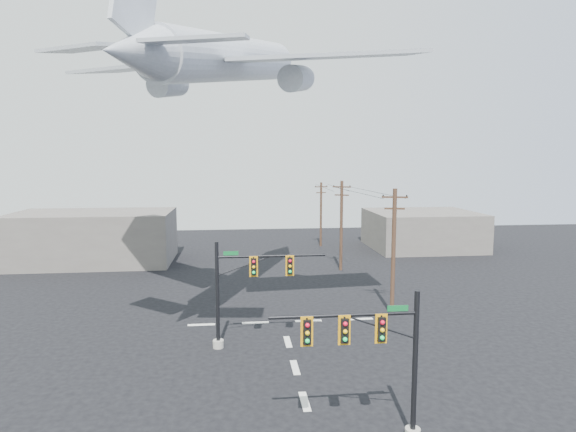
{
  "coord_description": "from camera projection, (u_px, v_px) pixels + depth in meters",
  "views": [
    {
      "loc": [
        -3.32,
        -22.8,
        12.24
      ],
      "look_at": [
        -0.31,
        5.0,
        8.87
      ],
      "focal_mm": 30.0,
      "sensor_mm": 36.0,
      "label": 1
    }
  ],
  "objects": [
    {
      "name": "lane_markings",
      "position": [
        292.0,
        358.0,
        29.58
      ],
      "size": [
        14.0,
        21.2,
        0.01
      ],
      "color": "silver",
      "rests_on": "ground"
    },
    {
      "name": "utility_pole_c",
      "position": [
        321.0,
        213.0,
        66.83
      ],
      "size": [
        1.82,
        0.41,
        8.93
      ],
      "rotation": [
        0.0,
        0.0,
        0.16
      ],
      "color": "#492F1F",
      "rests_on": "ground"
    },
    {
      "name": "signal_mast_far",
      "position": [
        241.0,
        290.0,
        30.93
      ],
      "size": [
        7.34,
        0.77,
        6.98
      ],
      "color": "#9C9A8E",
      "rests_on": "ground"
    },
    {
      "name": "airliner",
      "position": [
        231.0,
        60.0,
        35.07
      ],
      "size": [
        26.13,
        28.49,
        7.88
      ],
      "rotation": [
        0.0,
        -0.16,
        1.17
      ],
      "color": "silver"
    },
    {
      "name": "ground",
      "position": [
        305.0,
        402.0,
        24.32
      ],
      "size": [
        120.0,
        120.0,
        0.0
      ],
      "primitive_type": "plane",
      "color": "black",
      "rests_on": "ground"
    },
    {
      "name": "utility_pole_b",
      "position": [
        341.0,
        224.0,
        52.3
      ],
      "size": [
        1.87,
        0.92,
        9.83
      ],
      "rotation": [
        0.0,
        0.0,
        -0.41
      ],
      "color": "#492F1F",
      "rests_on": "ground"
    },
    {
      "name": "signal_mast_near",
      "position": [
        380.0,
        358.0,
        20.42
      ],
      "size": [
        6.65,
        0.73,
        6.67
      ],
      "color": "#9C9A8E",
      "rests_on": "ground"
    },
    {
      "name": "power_lines",
      "position": [
        345.0,
        189.0,
        51.57
      ],
      "size": [
        2.55,
        29.87,
        0.5
      ],
      "color": "black"
    },
    {
      "name": "utility_pole_a",
      "position": [
        393.0,
        249.0,
        37.33
      ],
      "size": [
        1.95,
        0.68,
        9.94
      ],
      "rotation": [
        0.0,
        0.0,
        -0.28
      ],
      "color": "#492F1F",
      "rests_on": "ground"
    },
    {
      "name": "building_right",
      "position": [
        422.0,
        230.0,
        65.86
      ],
      "size": [
        14.0,
        12.0,
        5.0
      ],
      "primitive_type": "cube",
      "color": "#66615A",
      "rests_on": "ground"
    },
    {
      "name": "building_left",
      "position": [
        94.0,
        237.0,
        56.37
      ],
      "size": [
        18.0,
        10.0,
        6.0
      ],
      "primitive_type": "cube",
      "color": "#66615A",
      "rests_on": "ground"
    }
  ]
}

